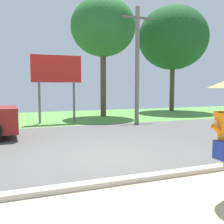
# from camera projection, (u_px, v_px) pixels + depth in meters

# --- Properties ---
(ground_plane) EXTENTS (40.00, 22.00, 0.20)m
(ground_plane) POSITION_uv_depth(u_px,v_px,m) (82.00, 139.00, 10.08)
(ground_plane) COLOR #565451
(utility_pole) EXTENTS (1.80, 0.24, 6.33)m
(utility_pole) POSITION_uv_depth(u_px,v_px,m) (137.00, 61.00, 15.40)
(utility_pole) COLOR gray
(utility_pole) RESTS_ON ground_plane
(roadside_billboard) EXTENTS (2.60, 0.12, 3.50)m
(roadside_billboard) POSITION_uv_depth(u_px,v_px,m) (57.00, 74.00, 14.08)
(roadside_billboard) COLOR slate
(roadside_billboard) RESTS_ON ground_plane
(tree_left_far) EXTENTS (4.05, 4.05, 7.45)m
(tree_left_far) POSITION_uv_depth(u_px,v_px,m) (103.00, 27.00, 16.98)
(tree_left_far) COLOR brown
(tree_left_far) RESTS_ON ground_plane
(tree_center_back) EXTENTS (5.30, 5.30, 8.01)m
(tree_center_back) POSITION_uv_depth(u_px,v_px,m) (173.00, 38.00, 20.74)
(tree_center_back) COLOR brown
(tree_center_back) RESTS_ON ground_plane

